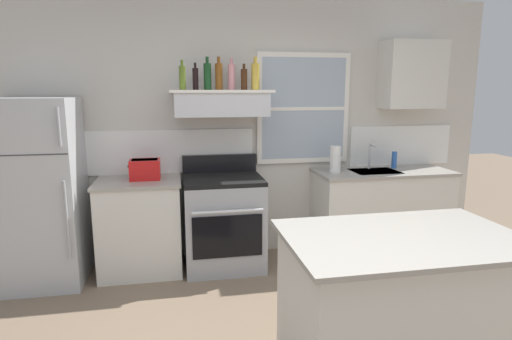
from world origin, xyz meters
The scene contains 19 objects.
back_wall centered at (0.03, 2.23, 1.35)m, with size 5.40×0.11×2.70m.
refrigerator centered at (-1.90, 1.84, 0.84)m, with size 0.70×0.72×1.68m.
counter_left_of_stove centered at (-1.05, 1.90, 0.46)m, with size 0.79×0.63×0.91m.
toaster centered at (-0.98, 1.92, 1.01)m, with size 0.30×0.20×0.19m.
stove_range centered at (-0.25, 1.86, 0.46)m, with size 0.76×0.69×1.09m.
range_hood_shelf centered at (-0.25, 1.96, 1.62)m, with size 0.96×0.52×0.24m.
bottle_olive_oil_square centered at (-0.61, 1.93, 1.86)m, with size 0.06×0.06×0.27m.
bottle_balsamic_dark centered at (-0.48, 2.00, 1.85)m, with size 0.06×0.06×0.25m.
bottle_dark_green_wine centered at (-0.37, 1.98, 1.87)m, with size 0.07×0.07×0.31m.
bottle_amber_wine centered at (-0.26, 2.00, 1.88)m, with size 0.07×0.07×0.31m.
bottle_rose_pink centered at (-0.13, 2.02, 1.87)m, with size 0.07×0.07×0.30m.
bottle_brown_stout centered at (-0.02, 1.98, 1.85)m, with size 0.06×0.06×0.25m.
bottle_champagne_gold_foil centered at (0.09, 1.97, 1.88)m, with size 0.08×0.08×0.31m.
counter_right_with_sink centered at (1.45, 1.90, 0.46)m, with size 1.43×0.63×0.91m.
sink_faucet centered at (1.35, 2.00, 1.08)m, with size 0.03×0.17×0.28m.
paper_towel_roll centered at (0.92, 1.90, 1.04)m, with size 0.11×0.11×0.27m, color white.
dish_soap_bottle centered at (1.63, 2.00, 1.00)m, with size 0.06×0.06×0.18m, color blue.
kitchen_island centered at (0.60, 0.01, 0.46)m, with size 1.40×0.90×0.91m.
upper_cabinet_right centered at (1.80, 2.04, 1.90)m, with size 0.64×0.32×0.70m.
Camera 1 is at (-0.69, -2.12, 1.75)m, focal length 29.53 mm.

